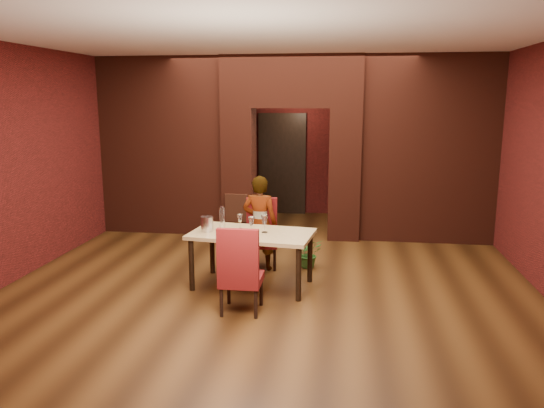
{
  "coord_description": "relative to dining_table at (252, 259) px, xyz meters",
  "views": [
    {
      "loc": [
        0.98,
        -7.35,
        2.47
      ],
      "look_at": [
        -0.06,
        0.0,
        0.98
      ],
      "focal_mm": 35.0,
      "sensor_mm": 36.0,
      "label": 1
    }
  ],
  "objects": [
    {
      "name": "floor",
      "position": [
        0.23,
        0.7,
        -0.37
      ],
      "size": [
        8.0,
        8.0,
        0.0
      ],
      "primitive_type": "plane",
      "color": "#492B12",
      "rests_on": "ground"
    },
    {
      "name": "ceiling",
      "position": [
        0.23,
        0.7,
        2.83
      ],
      "size": [
        7.0,
        8.0,
        0.04
      ],
      "primitive_type": "cube",
      "color": "silver",
      "rests_on": "ground"
    },
    {
      "name": "wall_back",
      "position": [
        0.23,
        4.7,
        1.23
      ],
      "size": [
        7.0,
        0.04,
        3.2
      ],
      "primitive_type": "cube",
      "color": "maroon",
      "rests_on": "ground"
    },
    {
      "name": "wall_front",
      "position": [
        0.23,
        -3.3,
        1.23
      ],
      "size": [
        7.0,
        0.04,
        3.2
      ],
      "primitive_type": "cube",
      "color": "maroon",
      "rests_on": "ground"
    },
    {
      "name": "wall_left",
      "position": [
        -3.27,
        0.7,
        1.23
      ],
      "size": [
        0.04,
        8.0,
        3.2
      ],
      "primitive_type": "cube",
      "color": "maroon",
      "rests_on": "ground"
    },
    {
      "name": "wall_right",
      "position": [
        3.73,
        0.7,
        1.23
      ],
      "size": [
        0.04,
        8.0,
        3.2
      ],
      "primitive_type": "cube",
      "color": "maroon",
      "rests_on": "ground"
    },
    {
      "name": "pillar_left",
      "position": [
        -0.72,
        2.7,
        0.78
      ],
      "size": [
        0.55,
        0.55,
        2.3
      ],
      "primitive_type": "cube",
      "color": "maroon",
      "rests_on": "ground"
    },
    {
      "name": "pillar_right",
      "position": [
        1.18,
        2.7,
        0.78
      ],
      "size": [
        0.55,
        0.55,
        2.3
      ],
      "primitive_type": "cube",
      "color": "maroon",
      "rests_on": "ground"
    },
    {
      "name": "lintel",
      "position": [
        0.23,
        2.7,
        2.38
      ],
      "size": [
        2.45,
        0.55,
        0.9
      ],
      "primitive_type": "cube",
      "color": "maroon",
      "rests_on": "ground"
    },
    {
      "name": "wing_wall_left",
      "position": [
        -2.13,
        2.7,
        1.23
      ],
      "size": [
        2.28,
        0.35,
        3.2
      ],
      "primitive_type": "cube",
      "color": "maroon",
      "rests_on": "ground"
    },
    {
      "name": "wing_wall_right",
      "position": [
        2.59,
        2.7,
        1.23
      ],
      "size": [
        2.28,
        0.35,
        3.2
      ],
      "primitive_type": "cube",
      "color": "maroon",
      "rests_on": "ground"
    },
    {
      "name": "vent_panel",
      "position": [
        -0.72,
        2.41,
        0.18
      ],
      "size": [
        0.4,
        0.03,
        0.5
      ],
      "primitive_type": "cube",
      "color": "brown",
      "rests_on": "ground"
    },
    {
      "name": "rear_door",
      "position": [
        -0.17,
        4.64,
        0.68
      ],
      "size": [
        0.9,
        0.08,
        2.1
      ],
      "primitive_type": "cube",
      "color": "black",
      "rests_on": "ground"
    },
    {
      "name": "rear_door_frame",
      "position": [
        -0.17,
        4.6,
        0.68
      ],
      "size": [
        1.02,
        0.04,
        2.22
      ],
      "primitive_type": "cube",
      "color": "black",
      "rests_on": "ground"
    },
    {
      "name": "dining_table",
      "position": [
        0.0,
        0.0,
        0.0
      ],
      "size": [
        1.68,
        1.08,
        0.74
      ],
      "primitive_type": "cube",
      "rotation": [
        0.0,
        0.0,
        -0.12
      ],
      "color": "tan",
      "rests_on": "ground"
    },
    {
      "name": "chair_far",
      "position": [
        -0.0,
        0.82,
        0.14
      ],
      "size": [
        0.52,
        0.52,
        1.01
      ],
      "primitive_type": "cube",
      "rotation": [
        0.0,
        0.0,
        0.14
      ],
      "color": "maroon",
      "rests_on": "ground"
    },
    {
      "name": "chair_near",
      "position": [
        0.03,
        -0.86,
        0.15
      ],
      "size": [
        0.48,
        0.48,
        1.05
      ],
      "primitive_type": "cube",
      "rotation": [
        0.0,
        0.0,
        3.15
      ],
      "color": "maroon",
      "rests_on": "ground"
    },
    {
      "name": "person_seated",
      "position": [
        -0.02,
        0.74,
        0.32
      ],
      "size": [
        0.53,
        0.37,
        1.39
      ],
      "primitive_type": "imported",
      "rotation": [
        0.0,
        0.0,
        3.06
      ],
      "color": "white",
      "rests_on": "ground"
    },
    {
      "name": "wine_glass_a",
      "position": [
        -0.19,
        0.16,
        0.47
      ],
      "size": [
        0.08,
        0.08,
        0.2
      ],
      "primitive_type": null,
      "color": "white",
      "rests_on": "dining_table"
    },
    {
      "name": "wine_glass_b",
      "position": [
        0.0,
        -0.03,
        0.48
      ],
      "size": [
        0.09,
        0.09,
        0.21
      ],
      "primitive_type": null,
      "color": "white",
      "rests_on": "dining_table"
    },
    {
      "name": "wine_glass_c",
      "position": [
        0.17,
        0.01,
        0.49
      ],
      "size": [
        0.09,
        0.09,
        0.23
      ],
      "primitive_type": null,
      "color": "white",
      "rests_on": "dining_table"
    },
    {
      "name": "tasting_sheet",
      "position": [
        -0.17,
        -0.17,
        0.37
      ],
      "size": [
        0.3,
        0.22,
        0.0
      ],
      "primitive_type": "cube",
      "rotation": [
        0.0,
        0.0,
        0.03
      ],
      "color": "silver",
      "rests_on": "dining_table"
    },
    {
      "name": "wine_bucket",
      "position": [
        -0.59,
        -0.04,
        0.47
      ],
      "size": [
        0.16,
        0.16,
        0.2
      ],
      "primitive_type": "cylinder",
      "color": "silver",
      "rests_on": "dining_table"
    },
    {
      "name": "water_bottle",
      "position": [
        -0.43,
        0.13,
        0.53
      ],
      "size": [
        0.07,
        0.07,
        0.31
      ],
      "primitive_type": "cylinder",
      "color": "white",
      "rests_on": "dining_table"
    },
    {
      "name": "potted_plant",
      "position": [
        0.69,
        0.9,
        -0.16
      ],
      "size": [
        0.5,
        0.49,
        0.43
      ],
      "primitive_type": "imported",
      "rotation": [
        0.0,
        0.0,
        0.61
      ],
      "color": "#2A6224",
      "rests_on": "ground"
    }
  ]
}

